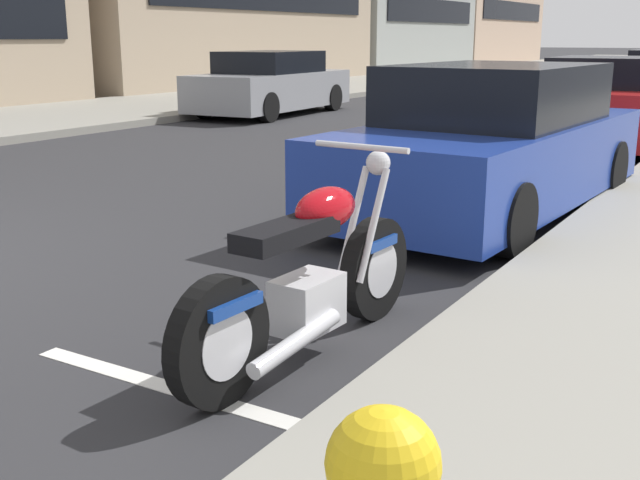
{
  "coord_description": "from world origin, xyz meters",
  "views": [
    {
      "loc": [
        -2.7,
        -6.34,
        1.72
      ],
      "look_at": [
        0.92,
        -4.15,
        0.61
      ],
      "focal_mm": 43.75,
      "sensor_mm": 36.0,
      "label": 1
    }
  ],
  "objects": [
    {
      "name": "parked_car_mid_block",
      "position": [
        10.55,
        -3.81,
        0.67
      ],
      "size": [
        4.32,
        2.04,
        1.41
      ],
      "rotation": [
        0.0,
        0.0,
        0.04
      ],
      "color": "#AD1919",
      "rests_on": "ground"
    },
    {
      "name": "parked_motorcycle",
      "position": [
        0.74,
        -4.2,
        0.43
      ],
      "size": [
        2.1,
        0.62,
        1.12
      ],
      "rotation": [
        0.0,
        0.0,
        -0.05
      ],
      "color": "black",
      "rests_on": "ground"
    },
    {
      "name": "car_opposite_curb",
      "position": [
        12.06,
        3.87,
        0.67
      ],
      "size": [
        4.66,
        2.08,
        1.41
      ],
      "rotation": [
        0.0,
        0.0,
        3.21
      ],
      "color": "gray",
      "rests_on": "ground"
    },
    {
      "name": "sidewalk_far_curb",
      "position": [
        12.0,
        7.11,
        0.07
      ],
      "size": [
        120.0,
        5.0,
        0.14
      ],
      "primitive_type": "cube",
      "color": "gray",
      "rests_on": "ground"
    },
    {
      "name": "parked_car_at_intersection",
      "position": [
        4.76,
        -3.83,
        0.68
      ],
      "size": [
        4.59,
        2.0,
        1.46
      ],
      "rotation": [
        0.0,
        0.0,
        -0.05
      ],
      "color": "navy",
      "rests_on": "ground"
    },
    {
      "name": "parking_stall_stripe",
      "position": [
        0.0,
        -4.01,
        0.0
      ],
      "size": [
        0.12,
        2.2,
        0.01
      ],
      "primitive_type": "cube",
      "color": "silver",
      "rests_on": "ground"
    }
  ]
}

